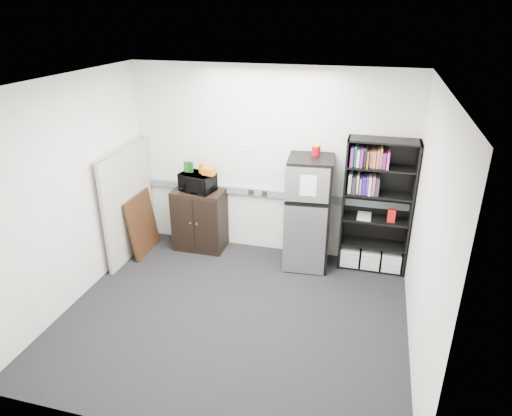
% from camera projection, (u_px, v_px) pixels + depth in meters
% --- Properties ---
extents(floor, '(4.00, 4.00, 0.00)m').
position_uv_depth(floor, '(234.00, 315.00, 5.44)').
color(floor, black).
rests_on(floor, ground).
extents(wall_back, '(4.00, 0.02, 2.70)m').
position_uv_depth(wall_back, '(269.00, 163.00, 6.45)').
color(wall_back, white).
rests_on(wall_back, floor).
extents(wall_right, '(0.02, 3.50, 2.70)m').
position_uv_depth(wall_right, '(427.00, 234.00, 4.43)').
color(wall_right, white).
rests_on(wall_right, floor).
extents(wall_left, '(0.02, 3.50, 2.70)m').
position_uv_depth(wall_left, '(70.00, 194.00, 5.37)').
color(wall_left, white).
rests_on(wall_left, floor).
extents(ceiling, '(4.00, 3.50, 0.02)m').
position_uv_depth(ceiling, '(228.00, 83.00, 4.36)').
color(ceiling, white).
rests_on(ceiling, wall_back).
extents(electrical_raceway, '(3.92, 0.05, 0.10)m').
position_uv_depth(electrical_raceway, '(268.00, 193.00, 6.60)').
color(electrical_raceway, slate).
rests_on(electrical_raceway, wall_back).
extents(wall_note, '(0.14, 0.00, 0.10)m').
position_uv_depth(wall_note, '(245.00, 148.00, 6.44)').
color(wall_note, white).
rests_on(wall_note, wall_back).
extents(bookshelf, '(0.90, 0.34, 1.85)m').
position_uv_depth(bookshelf, '(377.00, 208.00, 6.10)').
color(bookshelf, black).
rests_on(bookshelf, floor).
extents(cubicle_partition, '(0.06, 1.30, 1.62)m').
position_uv_depth(cubicle_partition, '(129.00, 203.00, 6.52)').
color(cubicle_partition, gray).
rests_on(cubicle_partition, floor).
extents(cabinet, '(0.74, 0.49, 0.93)m').
position_uv_depth(cabinet, '(200.00, 219.00, 6.82)').
color(cabinet, black).
rests_on(cabinet, floor).
extents(microwave, '(0.54, 0.43, 0.27)m').
position_uv_depth(microwave, '(197.00, 182.00, 6.56)').
color(microwave, black).
rests_on(microwave, cabinet).
extents(snack_box_a, '(0.08, 0.07, 0.15)m').
position_uv_depth(snack_box_a, '(187.00, 167.00, 6.55)').
color(snack_box_a, '#175322').
rests_on(snack_box_a, microwave).
extents(snack_box_b, '(0.07, 0.05, 0.15)m').
position_uv_depth(snack_box_b, '(190.00, 167.00, 6.54)').
color(snack_box_b, '#0D390F').
rests_on(snack_box_b, microwave).
extents(snack_box_c, '(0.08, 0.06, 0.14)m').
position_uv_depth(snack_box_c, '(202.00, 168.00, 6.50)').
color(snack_box_c, '#C35D12').
rests_on(snack_box_c, microwave).
extents(snack_bag, '(0.20, 0.13, 0.10)m').
position_uv_depth(snack_bag, '(208.00, 172.00, 6.43)').
color(snack_bag, orange).
rests_on(snack_bag, microwave).
extents(refrigerator, '(0.64, 0.67, 1.58)m').
position_uv_depth(refrigerator, '(308.00, 213.00, 6.23)').
color(refrigerator, black).
rests_on(refrigerator, floor).
extents(coffee_can, '(0.12, 0.12, 0.16)m').
position_uv_depth(coffee_can, '(316.00, 149.00, 5.99)').
color(coffee_can, '#A20710').
rests_on(coffee_can, refrigerator).
extents(framed_poster, '(0.16, 0.69, 0.89)m').
position_uv_depth(framed_poster, '(142.00, 224.00, 6.71)').
color(framed_poster, black).
rests_on(framed_poster, floor).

